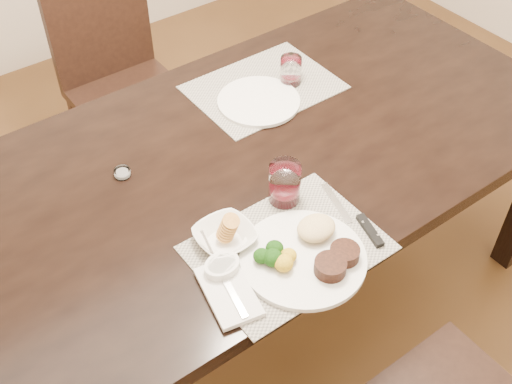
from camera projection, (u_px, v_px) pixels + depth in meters
ground_plane at (256, 301)px, 2.40m from camera, size 4.50×4.50×0.00m
dining_table at (256, 170)px, 1.93m from camera, size 2.00×1.00×0.75m
chair_far at (118, 73)px, 2.58m from camera, size 0.42×0.42×0.90m
placemat_near at (288, 248)px, 1.60m from camera, size 0.46×0.34×0.00m
placemat_far at (264, 87)px, 2.09m from camera, size 0.46×0.34×0.00m
dinner_plate at (309, 253)px, 1.56m from camera, size 0.31×0.31×0.06m
napkin_fork at (228, 292)px, 1.49m from camera, size 0.14×0.20×0.02m
steak_knife at (362, 224)px, 1.65m from camera, size 0.06×0.26×0.01m
cracker_bowl at (225, 236)px, 1.60m from camera, size 0.15×0.15×0.07m
sauce_ramekin at (222, 267)px, 1.53m from camera, size 0.09×0.13×0.07m
wine_glass_near at (285, 185)px, 1.69m from camera, size 0.08×0.08×0.12m
far_plate at (259, 101)px, 2.02m from camera, size 0.26×0.26×0.01m
wine_glass_far at (291, 72)px, 2.07m from camera, size 0.07×0.07×0.09m
salt_cellar at (122, 173)px, 1.79m from camera, size 0.05×0.05×0.02m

